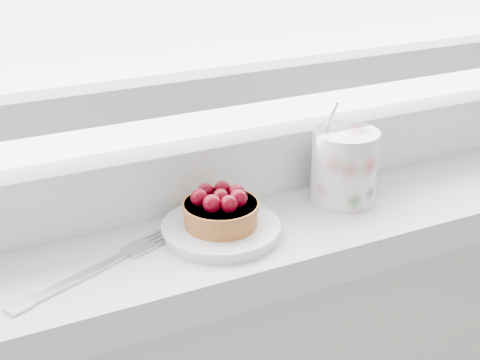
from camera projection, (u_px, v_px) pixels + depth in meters
saucer at (221, 229)px, 0.69m from camera, size 0.12×0.12×0.01m
raspberry_tart at (221, 209)px, 0.68m from camera, size 0.08×0.08×0.04m
floral_mug at (346, 164)px, 0.75m from camera, size 0.11×0.10×0.12m
fork at (98, 268)px, 0.63m from camera, size 0.18×0.09×0.00m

